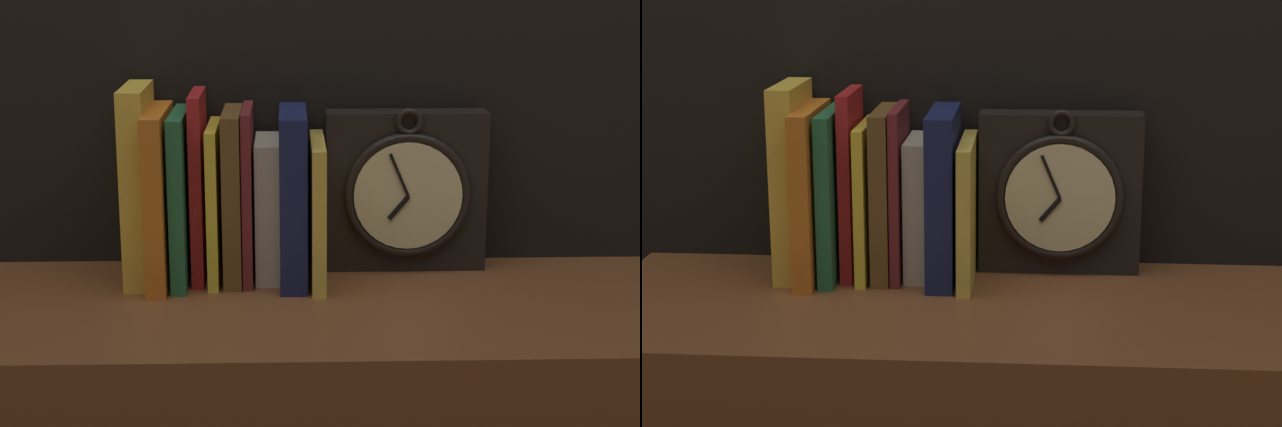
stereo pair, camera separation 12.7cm
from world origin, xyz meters
TOP-DOWN VIEW (x-y plane):
  - clock at (0.12, 0.15)m, footprint 0.21×0.06m
  - book_slot0_yellow at (-0.23, 0.11)m, footprint 0.03×0.13m
  - book_slot1_orange at (-0.20, 0.10)m, footprint 0.02×0.16m
  - book_slot2_green at (-0.17, 0.10)m, footprint 0.02×0.14m
  - book_slot3_red at (-0.15, 0.12)m, footprint 0.02×0.12m
  - book_slot4_yellow at (-0.13, 0.11)m, footprint 0.01×0.13m
  - book_slot5_brown at (-0.11, 0.11)m, footprint 0.02×0.13m
  - book_slot6_maroon at (-0.09, 0.11)m, footprint 0.01×0.13m
  - book_slot7_cream at (-0.06, 0.12)m, footprint 0.03×0.11m
  - book_slot8_navy at (-0.03, 0.10)m, footprint 0.03×0.15m
  - book_slot9_yellow at (0.00, 0.10)m, footprint 0.02×0.16m

SIDE VIEW (x-z plane):
  - book_slot7_cream at x=-0.06m, z-range 0.77..0.95m
  - book_slot9_yellow at x=0.00m, z-range 0.77..0.95m
  - book_slot4_yellow at x=-0.13m, z-range 0.77..0.97m
  - clock at x=0.12m, z-range 0.76..0.98m
  - book_slot2_green at x=-0.17m, z-range 0.77..0.98m
  - book_slot5_brown at x=-0.11m, z-range 0.77..0.98m
  - book_slot8_navy at x=-0.03m, z-range 0.77..0.99m
  - book_slot6_maroon at x=-0.09m, z-range 0.77..0.99m
  - book_slot1_orange at x=-0.20m, z-range 0.77..0.99m
  - book_slot3_red at x=-0.15m, z-range 0.77..1.01m
  - book_slot0_yellow at x=-0.23m, z-range 0.77..1.02m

